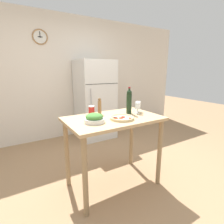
{
  "coord_description": "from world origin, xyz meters",
  "views": [
    {
      "loc": [
        -1.07,
        -1.73,
        1.47
      ],
      "look_at": [
        0.0,
        0.04,
        0.98
      ],
      "focal_mm": 28.0,
      "sensor_mm": 36.0,
      "label": 1
    }
  ],
  "objects": [
    {
      "name": "wine_glass_near",
      "position": [
        0.37,
        0.01,
        1.01
      ],
      "size": [
        0.07,
        0.07,
        0.14
      ],
      "color": "silver",
      "rests_on": "prep_counter"
    },
    {
      "name": "wine_glass_far",
      "position": [
        0.44,
        0.08,
        1.01
      ],
      "size": [
        0.07,
        0.07,
        0.14
      ],
      "color": "silver",
      "rests_on": "prep_counter"
    },
    {
      "name": "refrigerator",
      "position": [
        0.57,
        1.7,
        0.84
      ],
      "size": [
        0.74,
        0.74,
        1.68
      ],
      "color": "silver",
      "rests_on": "ground_plane"
    },
    {
      "name": "wall_back",
      "position": [
        -0.0,
        2.1,
        1.3
      ],
      "size": [
        6.4,
        0.08,
        2.6
      ],
      "color": "silver",
      "rests_on": "ground_plane"
    },
    {
      "name": "salad_bowl",
      "position": [
        -0.29,
        -0.07,
        0.96
      ],
      "size": [
        0.22,
        0.22,
        0.11
      ],
      "color": "white",
      "rests_on": "prep_counter"
    },
    {
      "name": "wine_bottle",
      "position": [
        0.28,
        0.07,
        1.08
      ],
      "size": [
        0.07,
        0.07,
        0.35
      ],
      "color": "black",
      "rests_on": "prep_counter"
    },
    {
      "name": "pepper_mill",
      "position": [
        -0.06,
        0.24,
        1.02
      ],
      "size": [
        0.05,
        0.05,
        0.21
      ],
      "color": "olive",
      "rests_on": "prep_counter"
    },
    {
      "name": "ground_plane",
      "position": [
        0.0,
        0.0,
        0.0
      ],
      "size": [
        14.0,
        14.0,
        0.0
      ],
      "primitive_type": "plane",
      "color": "#9E7A56"
    },
    {
      "name": "homemade_pizza",
      "position": [
        0.04,
        -0.12,
        0.93
      ],
      "size": [
        0.28,
        0.28,
        0.03
      ],
      "color": "#DBC189",
      "rests_on": "prep_counter"
    },
    {
      "name": "prep_counter",
      "position": [
        0.0,
        0.0,
        0.77
      ],
      "size": [
        1.14,
        0.71,
        0.92
      ],
      "color": "tan",
      "rests_on": "ground_plane"
    },
    {
      "name": "salt_canister",
      "position": [
        -0.17,
        0.25,
        0.97
      ],
      "size": [
        0.08,
        0.08,
        0.12
      ],
      "color": "#B2231E",
      "rests_on": "prep_counter"
    }
  ]
}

